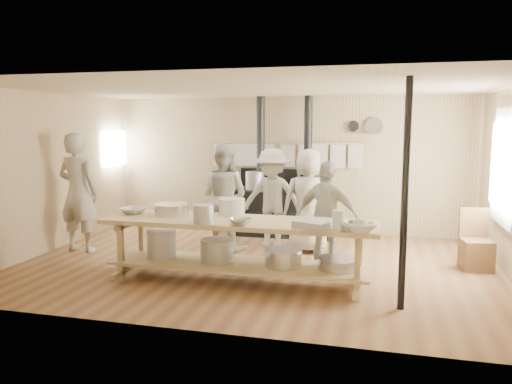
% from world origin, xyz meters
% --- Properties ---
extents(ground, '(7.00, 7.00, 0.00)m').
position_xyz_m(ground, '(0.00, 0.00, 0.00)').
color(ground, brown).
rests_on(ground, ground).
extents(room_shell, '(7.00, 7.00, 7.00)m').
position_xyz_m(room_shell, '(0.00, 0.00, 1.62)').
color(room_shell, tan).
rests_on(room_shell, ground).
extents(window_right, '(0.09, 1.50, 1.65)m').
position_xyz_m(window_right, '(3.47, 0.60, 1.50)').
color(window_right, beige).
rests_on(window_right, ground).
extents(left_opening, '(0.00, 0.90, 0.90)m').
position_xyz_m(left_opening, '(-3.45, 2.00, 1.60)').
color(left_opening, white).
rests_on(left_opening, ground).
extents(stove, '(1.90, 0.75, 2.60)m').
position_xyz_m(stove, '(-0.01, 2.12, 0.52)').
color(stove, black).
rests_on(stove, ground).
extents(towel_rail, '(3.00, 0.04, 0.47)m').
position_xyz_m(towel_rail, '(-0.00, 2.40, 1.55)').
color(towel_rail, tan).
rests_on(towel_rail, ground).
extents(back_wall_shelf, '(0.63, 0.14, 0.32)m').
position_xyz_m(back_wall_shelf, '(1.46, 2.43, 2.00)').
color(back_wall_shelf, tan).
rests_on(back_wall_shelf, ground).
extents(prep_table, '(3.60, 0.90, 0.85)m').
position_xyz_m(prep_table, '(-0.01, -0.90, 0.52)').
color(prep_table, tan).
rests_on(prep_table, ground).
extents(support_post, '(0.08, 0.08, 2.60)m').
position_xyz_m(support_post, '(2.05, -1.35, 1.30)').
color(support_post, black).
rests_on(support_post, ground).
extents(cook_far_left, '(0.75, 0.53, 1.96)m').
position_xyz_m(cook_far_left, '(-3.01, 0.06, 0.98)').
color(cook_far_left, '#B5B3A0').
rests_on(cook_far_left, ground).
extents(cook_left, '(1.00, 0.87, 1.77)m').
position_xyz_m(cook_left, '(-0.75, 0.82, 0.88)').
color(cook_left, '#B5B3A0').
rests_on(cook_left, ground).
extents(cook_center, '(0.92, 0.69, 1.70)m').
position_xyz_m(cook_center, '(0.65, 0.92, 0.85)').
color(cook_center, '#B5B3A0').
rests_on(cook_center, ground).
extents(cook_right, '(1.00, 0.63, 1.58)m').
position_xyz_m(cook_right, '(1.07, -0.11, 0.79)').
color(cook_right, '#B5B3A0').
rests_on(cook_right, ground).
extents(cook_by_window, '(1.10, 0.65, 1.68)m').
position_xyz_m(cook_by_window, '(-0.01, 1.19, 0.84)').
color(cook_by_window, '#B5B3A0').
rests_on(cook_by_window, ground).
extents(chair, '(0.46, 0.46, 0.87)m').
position_xyz_m(chair, '(3.15, 0.55, 0.26)').
color(chair, brown).
rests_on(chair, ground).
extents(bowl_white_a, '(0.37, 0.37, 0.09)m').
position_xyz_m(bowl_white_a, '(-1.55, -0.82, 0.89)').
color(bowl_white_a, white).
rests_on(bowl_white_a, prep_table).
extents(bowl_steel_a, '(0.36, 0.36, 0.09)m').
position_xyz_m(bowl_steel_a, '(0.12, -1.23, 0.89)').
color(bowl_steel_a, silver).
rests_on(bowl_steel_a, prep_table).
extents(bowl_white_b, '(0.54, 0.54, 0.10)m').
position_xyz_m(bowl_white_b, '(1.55, -1.23, 0.90)').
color(bowl_white_b, white).
rests_on(bowl_white_b, prep_table).
extents(bowl_steel_b, '(0.43, 0.43, 0.11)m').
position_xyz_m(bowl_steel_b, '(1.55, -1.23, 0.90)').
color(bowl_steel_b, silver).
rests_on(bowl_steel_b, prep_table).
extents(roasting_pan, '(0.48, 0.41, 0.09)m').
position_xyz_m(roasting_pan, '(1.00, -1.22, 0.90)').
color(roasting_pan, '#B2B2B7').
rests_on(roasting_pan, prep_table).
extents(mixing_bowl_large, '(0.47, 0.47, 0.15)m').
position_xyz_m(mixing_bowl_large, '(-1.00, -0.77, 0.92)').
color(mixing_bowl_large, silver).
rests_on(mixing_bowl_large, prep_table).
extents(bucket_galv, '(0.34, 0.34, 0.24)m').
position_xyz_m(bucket_galv, '(-0.36, -1.23, 0.97)').
color(bucket_galv, gray).
rests_on(bucket_galv, prep_table).
extents(deep_bowl_enamel, '(0.43, 0.43, 0.22)m').
position_xyz_m(deep_bowl_enamel, '(-0.19, -0.57, 0.96)').
color(deep_bowl_enamel, white).
rests_on(deep_bowl_enamel, prep_table).
extents(pitcher, '(0.20, 0.20, 0.24)m').
position_xyz_m(pitcher, '(1.32, -1.23, 0.97)').
color(pitcher, white).
rests_on(pitcher, prep_table).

